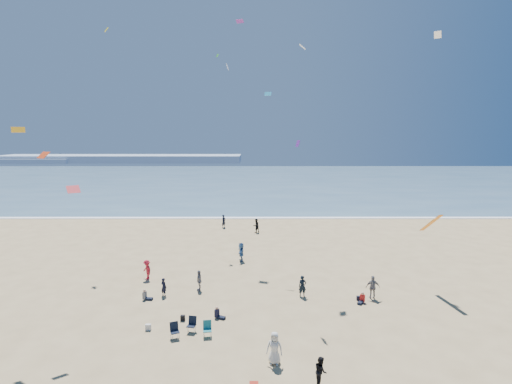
{
  "coord_description": "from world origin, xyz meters",
  "views": [
    {
      "loc": [
        1.97,
        -14.54,
        12.62
      ],
      "look_at": [
        2.0,
        8.0,
        9.36
      ],
      "focal_mm": 28.0,
      "sensor_mm": 36.0,
      "label": 1
    }
  ],
  "objects": [
    {
      "name": "navy_bag",
      "position": [
        9.88,
        14.56,
        0.17
      ],
      "size": [
        0.28,
        0.18,
        0.34
      ],
      "primitive_type": "cube",
      "color": "black",
      "rests_on": "ground"
    },
    {
      "name": "ocean",
      "position": [
        0.0,
        95.0,
        0.03
      ],
      "size": [
        220.0,
        100.0,
        0.06
      ],
      "primitive_type": "cube",
      "color": "#476B84",
      "rests_on": "ground"
    },
    {
      "name": "standing_flyers",
      "position": [
        1.16,
        14.14,
        0.88
      ],
      "size": [
        29.46,
        41.41,
        1.86
      ],
      "color": "black",
      "rests_on": "ground"
    },
    {
      "name": "headland_far",
      "position": [
        -60.0,
        170.0,
        1.6
      ],
      "size": [
        110.0,
        20.0,
        3.2
      ],
      "primitive_type": "cube",
      "color": "#7A8EA8",
      "rests_on": "ground"
    },
    {
      "name": "seated_group",
      "position": [
        3.78,
        5.72,
        0.42
      ],
      "size": [
        17.58,
        23.33,
        0.84
      ],
      "color": "silver",
      "rests_on": "ground"
    },
    {
      "name": "kites_aloft",
      "position": [
        9.22,
        12.9,
        13.33
      ],
      "size": [
        36.9,
        36.58,
        28.76
      ],
      "color": "orange",
      "rests_on": "ground"
    },
    {
      "name": "surf_line",
      "position": [
        0.0,
        45.0,
        0.04
      ],
      "size": [
        220.0,
        1.2,
        0.08
      ],
      "primitive_type": "cube",
      "color": "white",
      "rests_on": "ground"
    },
    {
      "name": "headland_near",
      "position": [
        -100.0,
        165.0,
        1.0
      ],
      "size": [
        40.0,
        14.0,
        2.0
      ],
      "primitive_type": "cube",
      "color": "#7A8EA8",
      "rests_on": "ground"
    },
    {
      "name": "black_backpack",
      "position": [
        -3.01,
        11.2,
        0.19
      ],
      "size": [
        0.3,
        0.22,
        0.38
      ],
      "primitive_type": "cube",
      "color": "black",
      "rests_on": "ground"
    },
    {
      "name": "white_tote",
      "position": [
        -5.02,
        9.88,
        0.2
      ],
      "size": [
        0.35,
        0.2,
        0.4
      ],
      "primitive_type": "cube",
      "color": "silver",
      "rests_on": "ground"
    },
    {
      "name": "chair_cluster",
      "position": [
        -2.09,
        9.11,
        0.5
      ],
      "size": [
        2.73,
        1.54,
        1.0
      ],
      "color": "black",
      "rests_on": "ground"
    }
  ]
}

